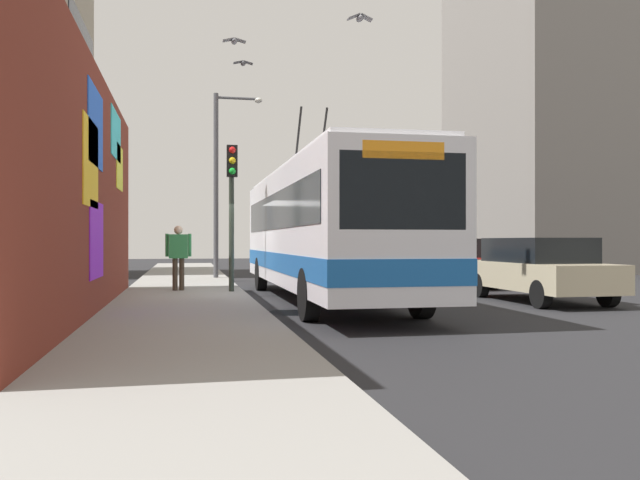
% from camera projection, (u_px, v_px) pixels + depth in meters
% --- Properties ---
extents(ground_plane, '(80.00, 80.00, 0.00)m').
position_uv_depth(ground_plane, '(246.00, 298.00, 17.32)').
color(ground_plane, '#232326').
extents(sidewalk_slab, '(48.00, 3.20, 0.15)m').
position_uv_depth(sidewalk_slab, '(184.00, 296.00, 17.00)').
color(sidewalk_slab, gray).
rests_on(sidewalk_slab, ground_plane).
extents(graffiti_wall, '(13.71, 0.32, 4.82)m').
position_uv_depth(graffiti_wall, '(90.00, 193.00, 12.60)').
color(graffiti_wall, maroon).
rests_on(graffiti_wall, ground_plane).
extents(building_far_left, '(8.13, 6.29, 15.15)m').
position_uv_depth(building_far_left, '(6.00, 101.00, 28.64)').
color(building_far_left, '#9E937F').
rests_on(building_far_left, ground_plane).
extents(building_far_right, '(10.47, 7.81, 16.66)m').
position_uv_depth(building_far_right, '(551.00, 109.00, 34.20)').
color(building_far_right, gray).
rests_on(building_far_right, ground_plane).
extents(city_bus, '(12.39, 2.50, 5.09)m').
position_uv_depth(city_bus, '(323.00, 228.00, 16.45)').
color(city_bus, silver).
rests_on(city_bus, ground_plane).
extents(parked_car_champagne, '(4.62, 1.90, 1.58)m').
position_uv_depth(parked_car_champagne, '(539.00, 268.00, 16.34)').
color(parked_car_champagne, '#C6B793').
rests_on(parked_car_champagne, ground_plane).
extents(parked_car_red, '(4.59, 1.86, 1.58)m').
position_uv_depth(parked_car_red, '(449.00, 261.00, 21.85)').
color(parked_car_red, '#B21E19').
rests_on(parked_car_red, ground_plane).
extents(parked_car_navy, '(4.31, 1.91, 1.58)m').
position_uv_depth(parked_car_navy, '(394.00, 257.00, 27.67)').
color(parked_car_navy, navy).
rests_on(parked_car_navy, ground_plane).
extents(pedestrian_midblock, '(0.24, 0.70, 1.78)m').
position_uv_depth(pedestrian_midblock, '(178.00, 252.00, 18.12)').
color(pedestrian_midblock, '#3F3326').
rests_on(pedestrian_midblock, sidewalk_slab).
extents(traffic_light, '(0.49, 0.28, 3.93)m').
position_uv_depth(traffic_light, '(232.00, 192.00, 17.67)').
color(traffic_light, '#2D382D').
rests_on(traffic_light, sidewalk_slab).
extents(street_lamp, '(0.44, 1.81, 6.84)m').
position_uv_depth(street_lamp, '(221.00, 172.00, 24.54)').
color(street_lamp, '#4C4C51').
rests_on(street_lamp, sidewalk_slab).
extents(curbside_puddle, '(1.19, 1.19, 0.00)m').
position_uv_depth(curbside_puddle, '(291.00, 313.00, 13.85)').
color(curbside_puddle, black).
rests_on(curbside_puddle, ground_plane).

